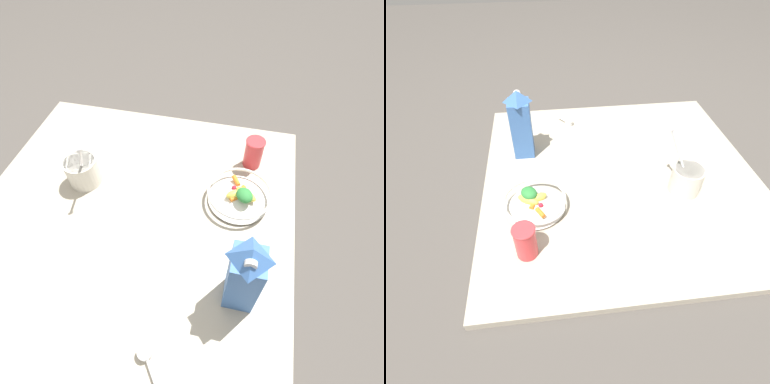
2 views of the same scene
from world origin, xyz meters
The scene contains 7 objects.
ground_plane centered at (0.00, 0.00, 0.00)m, with size 6.00×6.00×0.00m, color #4C4742.
countertop centered at (0.00, 0.00, 0.02)m, with size 1.10×1.10×0.03m.
fruit_bowl centered at (0.35, 0.15, 0.06)m, with size 0.23×0.23×0.08m.
milk_carton centered at (0.39, -0.19, 0.18)m, with size 0.08×0.08×0.29m.
yogurt_tub centered at (-0.22, 0.12, 0.09)m, with size 0.14×0.13×0.24m.
drinking_cup centered at (0.38, 0.34, 0.09)m, with size 0.07×0.07×0.12m.
measuring_scoop centered at (0.18, -0.39, 0.04)m, with size 0.07×0.08×0.03m.
Camera 2 is at (0.28, 0.89, 0.84)m, focal length 28.00 mm.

